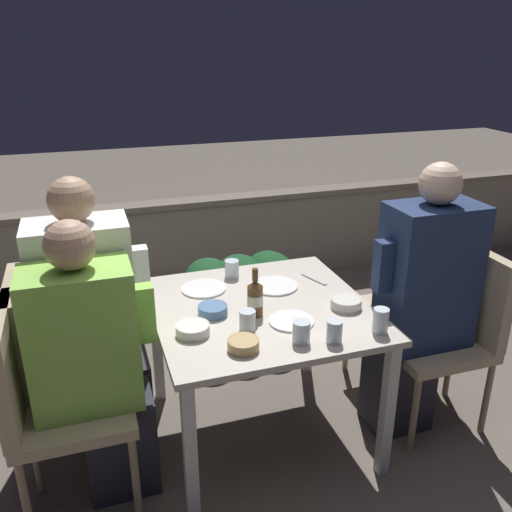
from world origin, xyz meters
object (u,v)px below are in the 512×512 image
chair_left_near (43,392)px  person_white_polo (95,323)px  chair_left_far (50,356)px  beer_bottle (255,298)px  person_navy_jumper (420,302)px  chair_right_near (452,320)px  person_green_blouse (95,366)px  chair_right_far (419,294)px

chair_left_near → person_white_polo: size_ratio=0.68×
chair_left_far → person_white_polo: person_white_polo is taller
beer_bottle → person_white_polo: bearing=163.0°
person_navy_jumper → person_white_polo: bearing=169.1°
chair_right_near → chair_left_far: bearing=171.4°
chair_left_far → person_white_polo: size_ratio=0.68×
chair_left_near → person_green_blouse: (0.21, 0.00, 0.08)m
person_white_polo → person_navy_jumper: bearing=-10.9°
chair_right_far → beer_bottle: (-1.02, -0.24, 0.25)m
chair_left_near → person_white_polo: person_white_polo is taller
person_green_blouse → chair_right_far: size_ratio=1.36×
person_white_polo → chair_right_near: size_ratio=1.47×
chair_right_near → person_navy_jumper: bearing=180.0°
person_white_polo → beer_bottle: (0.68, -0.21, 0.12)m
person_white_polo → chair_left_far: bearing=-180.0°
chair_left_far → person_white_polo: 0.24m
chair_left_near → person_navy_jumper: person_navy_jumper is taller
chair_left_near → person_white_polo: 0.38m
person_navy_jumper → beer_bottle: (-0.80, 0.08, 0.11)m
person_green_blouse → chair_right_far: bearing=10.0°
chair_right_near → chair_right_far: 0.31m
chair_right_near → chair_left_near: bearing=179.7°
chair_right_far → beer_bottle: size_ratio=4.10×
chair_left_far → chair_right_far: bearing=0.9°
person_navy_jumper → chair_right_near: bearing=0.0°
chair_left_near → chair_right_near: bearing=-0.3°
chair_left_near → person_navy_jumper: size_ratio=0.67×
person_green_blouse → person_navy_jumper: size_ratio=0.92×
chair_left_far → person_white_polo: (0.21, 0.00, 0.13)m
chair_left_far → chair_right_far: size_ratio=1.00×
chair_left_far → chair_right_far: same height
chair_left_near → person_white_polo: bearing=50.7°
chair_left_far → chair_right_near: (1.89, -0.29, 0.00)m
person_navy_jumper → beer_bottle: size_ratio=6.08×
chair_right_near → person_navy_jumper: size_ratio=0.67×
person_green_blouse → chair_right_far: 1.75m
chair_right_far → beer_bottle: bearing=-167.0°
chair_right_far → chair_right_near: bearing=-93.4°
person_green_blouse → chair_left_far: (-0.19, 0.27, -0.08)m
chair_left_near → chair_left_far: size_ratio=1.00×
person_white_polo → chair_right_far: person_white_polo is taller
chair_left_far → person_navy_jumper: bearing=-9.6°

